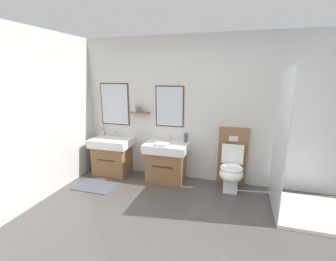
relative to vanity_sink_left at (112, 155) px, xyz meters
name	(u,v)px	position (x,y,z in m)	size (l,w,h in m)	color
wall_back	(203,110)	(1.66, 0.27, 0.89)	(4.62, 0.27, 2.50)	beige
bath_mat	(95,186)	(0.00, -0.60, -0.36)	(0.68, 0.44, 0.01)	#474C56
vanity_sink_left	(112,155)	(0.00, 0.00, 0.00)	(0.75, 0.51, 0.68)	brown
tap_on_left_sink	(116,133)	(0.00, 0.19, 0.39)	(0.03, 0.13, 0.11)	silver
vanity_sink_right	(166,161)	(1.08, 0.00, 0.00)	(0.75, 0.51, 0.68)	brown
tap_on_right_sink	(169,137)	(1.08, 0.19, 0.39)	(0.03, 0.13, 0.11)	silver
toilet	(232,167)	(2.20, 0.01, 0.01)	(0.48, 0.62, 1.00)	brown
toothbrush_cup	(102,133)	(-0.29, 0.17, 0.37)	(0.07, 0.07, 0.21)	silver
soap_dispenser	(186,137)	(1.38, 0.18, 0.40)	(0.06, 0.06, 0.20)	#4C4C51
folded_hand_towel	(161,145)	(1.04, -0.15, 0.34)	(0.22, 0.16, 0.04)	white
shower_tray	(300,186)	(3.11, -0.47, 0.03)	(1.01, 0.93, 1.95)	white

